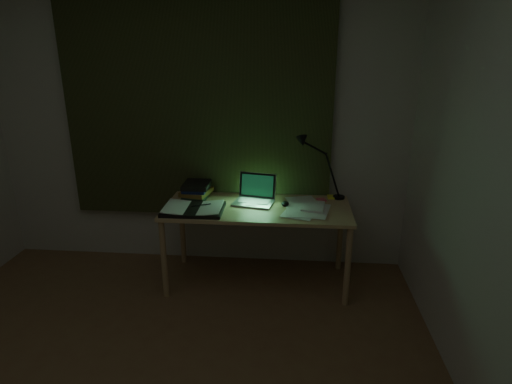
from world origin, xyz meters
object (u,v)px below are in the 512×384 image
at_px(laptop, 253,191).
at_px(desk_lamp, 341,168).
at_px(book_stack, 197,190).
at_px(loose_papers, 306,205).
at_px(desk, 257,245).
at_px(open_textbook, 193,209).

relative_size(laptop, desk_lamp, 0.66).
xyz_separation_m(book_stack, loose_papers, (0.89, -0.14, -0.06)).
relative_size(desk, loose_papers, 3.66).
relative_size(desk, open_textbook, 3.18).
distance_m(laptop, book_stack, 0.49).
distance_m(open_textbook, loose_papers, 0.87).
xyz_separation_m(desk, loose_papers, (0.38, 0.03, 0.34)).
relative_size(laptop, open_textbook, 0.76).
distance_m(desk, desk_lamp, 0.91).
relative_size(desk, desk_lamp, 2.78).
bearing_deg(open_textbook, desk, 14.88).
height_order(desk, laptop, laptop).
distance_m(laptop, open_textbook, 0.49).
relative_size(desk, laptop, 4.20).
bearing_deg(desk, book_stack, 161.55).
bearing_deg(loose_papers, open_textbook, -169.02).
bearing_deg(desk, desk_lamp, 21.25).
xyz_separation_m(desk, open_textbook, (-0.48, -0.13, 0.35)).
bearing_deg(laptop, book_stack, 178.07).
xyz_separation_m(open_textbook, book_stack, (-0.04, 0.31, 0.05)).
relative_size(open_textbook, loose_papers, 1.15).
bearing_deg(loose_papers, desk_lamp, 38.95).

